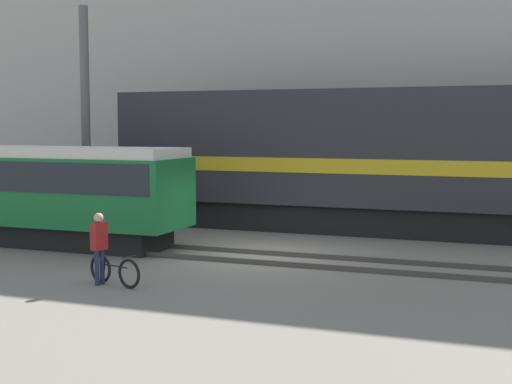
# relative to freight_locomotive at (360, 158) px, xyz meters

# --- Properties ---
(ground_plane) EXTENTS (120.00, 120.00, 0.00)m
(ground_plane) POSITION_rel_freight_locomotive_xyz_m (-1.70, -5.69, -2.61)
(ground_plane) COLOR slate
(track_near) EXTENTS (60.00, 1.50, 0.14)m
(track_near) POSITION_rel_freight_locomotive_xyz_m (-1.70, -6.22, -2.54)
(track_near) COLOR #47423D
(track_near) RESTS_ON ground
(track_far) EXTENTS (60.00, 1.51, 0.14)m
(track_far) POSITION_rel_freight_locomotive_xyz_m (-1.70, 0.00, -2.54)
(track_far) COLOR #47423D
(track_far) RESTS_ON ground
(building_backdrop) EXTENTS (49.75, 6.00, 13.97)m
(building_backdrop) POSITION_rel_freight_locomotive_xyz_m (-1.70, 6.81, 4.38)
(building_backdrop) COLOR #B7B2A8
(building_backdrop) RESTS_ON ground
(freight_locomotive) EXTENTS (17.50, 3.04, 5.57)m
(freight_locomotive) POSITION_rel_freight_locomotive_xyz_m (0.00, 0.00, 0.00)
(freight_locomotive) COLOR black
(freight_locomotive) RESTS_ON ground
(streetcar) EXTENTS (10.58, 2.54, 3.08)m
(streetcar) POSITION_rel_freight_locomotive_xyz_m (-9.28, -6.22, -0.85)
(streetcar) COLOR black
(streetcar) RESTS_ON ground
(bicycle) EXTENTS (1.63, 0.61, 0.76)m
(bicycle) POSITION_rel_freight_locomotive_xyz_m (-3.44, -10.49, -2.26)
(bicycle) COLOR black
(bicycle) RESTS_ON ground
(person) EXTENTS (0.31, 0.41, 1.71)m
(person) POSITION_rel_freight_locomotive_xyz_m (-3.82, -10.53, -1.57)
(person) COLOR #232D4C
(person) RESTS_ON ground
(utility_pole_left) EXTENTS (0.32, 0.32, 7.92)m
(utility_pole_left) POSITION_rel_freight_locomotive_xyz_m (-9.19, -3.11, 1.35)
(utility_pole_left) COLOR #595959
(utility_pole_left) RESTS_ON ground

